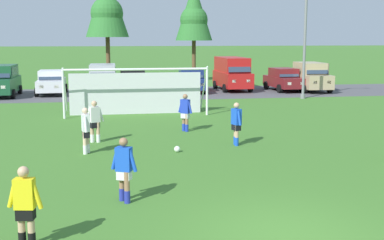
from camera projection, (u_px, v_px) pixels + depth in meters
The scene contains 21 objects.
ground_plane at pixel (183, 120), 25.06m from camera, with size 400.00×400.00×0.00m, color #3D7028.
parking_lot_strip at pixel (159, 93), 36.79m from camera, with size 52.00×8.40×0.01m, color #4C4C51.
soccer_ball at pixel (177, 149), 17.96m from camera, with size 0.22×0.22×0.22m.
soccer_goal at pixel (136, 90), 26.48m from camera, with size 7.44×1.95×2.57m.
referee at pixel (25, 207), 9.72m from camera, with size 0.72×0.30×1.64m.
player_striker_near at pixel (86, 131), 17.65m from camera, with size 0.31×0.75×1.64m.
player_midfield_center at pixel (124, 170), 12.44m from camera, with size 0.67×0.46×1.64m.
player_defender_far at pixel (236, 124), 19.00m from camera, with size 0.36×0.74×1.64m.
player_winger_left at pixel (95, 122), 19.52m from camera, with size 0.73×0.38×1.64m.
player_winger_right at pixel (185, 113), 21.82m from camera, with size 0.58×0.58×1.64m.
parked_car_slot_far_left at pixel (2, 80), 34.56m from camera, with size 2.17×4.62×2.16m.
parked_car_slot_left at pixel (51, 82), 35.80m from camera, with size 2.13×4.25×1.72m.
parked_car_slot_center_left at pixel (103, 79), 35.33m from camera, with size 2.16×4.61×2.16m.
parked_car_slot_center at pixel (132, 82), 36.34m from camera, with size 2.09×4.23×1.72m.
parked_car_slot_center_right at pixel (191, 80), 37.36m from camera, with size 2.19×4.28×1.72m.
parked_car_slot_right at pixel (232, 73), 38.59m from camera, with size 2.33×4.87×2.52m.
parked_car_slot_far_right at pixel (284, 79), 38.22m from camera, with size 2.27×4.32×1.72m.
parked_car_slot_end at pixel (311, 76), 37.99m from camera, with size 2.26×4.66×2.16m.
tree_left_edge at pixel (107, 6), 42.32m from camera, with size 3.64×3.64×9.72m.
tree_mid_left at pixel (194, 13), 45.54m from camera, with size 3.37×3.37×8.99m.
street_lamp at pixel (307, 44), 33.02m from camera, with size 2.00×0.32×6.94m.
Camera 1 is at (-3.51, -9.48, 4.08)m, focal length 47.03 mm.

